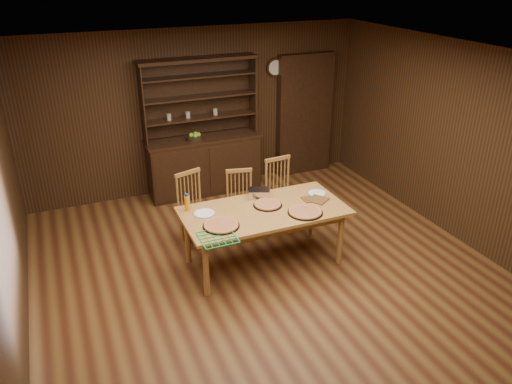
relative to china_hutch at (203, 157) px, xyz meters
name	(u,v)px	position (x,y,z in m)	size (l,w,h in m)	color
floor	(274,279)	(0.00, -2.75, -0.60)	(6.00, 6.00, 0.00)	brown
room_shell	(277,158)	(0.00, -2.75, 0.98)	(6.00, 6.00, 6.00)	white
china_hutch	(203,157)	(0.00, 0.00, 0.00)	(1.84, 0.52, 2.17)	#311C10
doorway	(304,115)	(1.90, 0.15, 0.45)	(1.00, 0.18, 2.10)	#311C10
wall_clock	(275,67)	(1.35, 0.20, 1.30)	(0.30, 0.05, 0.30)	#311C10
dining_table	(264,215)	(0.03, -2.35, 0.08)	(2.00, 1.00, 0.75)	#C79145
chair_left	(193,205)	(-0.61, -1.46, -0.07)	(0.50, 0.49, 0.99)	#AF803C
chair_center	(240,201)	(0.05, -1.52, -0.11)	(0.45, 0.44, 0.93)	#AF803C
chair_right	(280,191)	(0.65, -1.53, -0.06)	(0.45, 0.43, 1.02)	#AF803C
pizza_left	(221,225)	(-0.59, -2.55, 0.17)	(0.42, 0.42, 0.04)	black
pizza_right	(305,212)	(0.45, -2.63, 0.17)	(0.42, 0.42, 0.04)	black
pizza_center	(268,204)	(0.12, -2.27, 0.17)	(0.36, 0.36, 0.04)	black
cooling_rack	(218,237)	(-0.71, -2.77, 0.16)	(0.38, 0.38, 0.02)	#0DAA51
plate_left	(204,213)	(-0.67, -2.18, 0.16)	(0.26, 0.26, 0.02)	white
plate_right	(317,193)	(0.85, -2.21, 0.16)	(0.24, 0.24, 0.02)	white
foil_dish	(259,193)	(0.12, -2.00, 0.21)	(0.26, 0.19, 0.11)	silver
juice_bottle	(187,203)	(-0.83, -2.00, 0.26)	(0.06, 0.06, 0.22)	orange
pot_holder_a	(318,200)	(0.77, -2.38, 0.16)	(0.22, 0.22, 0.02)	#AB131D
pot_holder_b	(310,199)	(0.68, -2.32, 0.16)	(0.18, 0.18, 0.01)	#AB131D
fruit_bowl	(195,137)	(-0.15, -0.07, 0.39)	(0.26, 0.26, 0.12)	black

